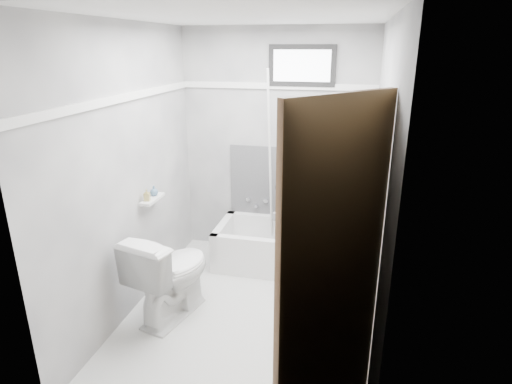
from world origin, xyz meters
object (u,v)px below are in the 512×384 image
(bathtub, at_px, (288,247))
(door, at_px, (382,317))
(soap_bottle_a, at_px, (147,195))
(soap_bottle_b, at_px, (154,191))
(toilet, at_px, (171,274))
(office_chair, at_px, (308,207))

(bathtub, xyz_separation_m, door, (0.76, -2.21, 0.79))
(door, xyz_separation_m, soap_bottle_a, (-1.92, 1.44, -0.03))
(soap_bottle_b, bearing_deg, soap_bottle_a, -90.00)
(toilet, xyz_separation_m, soap_bottle_b, (-0.32, 0.44, 0.57))
(toilet, bearing_deg, soap_bottle_b, -39.27)
(soap_bottle_a, distance_m, soap_bottle_b, 0.14)
(bathtub, height_order, soap_bottle_a, soap_bottle_a)
(door, distance_m, soap_bottle_a, 2.40)
(soap_bottle_a, height_order, soap_bottle_b, soap_bottle_a)
(bathtub, distance_m, door, 2.47)
(bathtub, xyz_separation_m, toilet, (-0.84, -1.07, 0.18))
(bathtub, relative_size, soap_bottle_a, 14.01)
(door, xyz_separation_m, soap_bottle_b, (-1.92, 1.58, -0.04))
(office_chair, xyz_separation_m, soap_bottle_a, (-1.34, -0.81, 0.30))
(office_chair, xyz_separation_m, soap_bottle_b, (-1.34, -0.67, 0.30))
(bathtub, height_order, door, door)
(bathtub, xyz_separation_m, soap_bottle_a, (-1.16, -0.77, 0.76))
(office_chair, distance_m, soap_bottle_b, 1.53)
(office_chair, height_order, soap_bottle_a, office_chair)
(toilet, distance_m, soap_bottle_a, 0.72)
(door, distance_m, soap_bottle_b, 2.48)
(toilet, distance_m, soap_bottle_b, 0.79)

